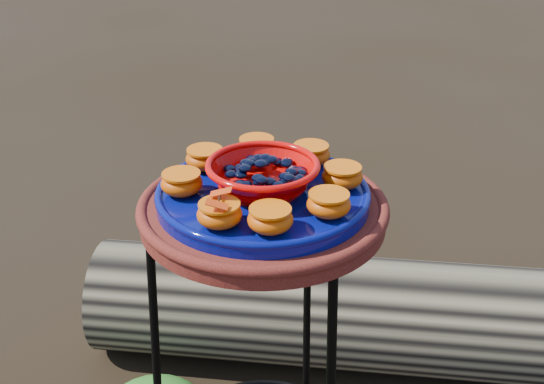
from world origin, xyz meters
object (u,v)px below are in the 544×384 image
at_px(plant_stand, 264,376).
at_px(driftwood_log, 397,316).
at_px(cobalt_plate, 263,197).
at_px(terracotta_saucer, 263,212).
at_px(red_bowl, 263,177).

relative_size(plant_stand, driftwood_log, 0.43).
bearing_deg(cobalt_plate, driftwood_log, 78.26).
distance_m(terracotta_saucer, cobalt_plate, 0.03).
xyz_separation_m(cobalt_plate, driftwood_log, (0.12, 0.55, -0.59)).
relative_size(terracotta_saucer, red_bowl, 2.33).
height_order(plant_stand, terracotta_saucer, terracotta_saucer).
height_order(plant_stand, red_bowl, red_bowl).
height_order(terracotta_saucer, red_bowl, red_bowl).
xyz_separation_m(plant_stand, terracotta_saucer, (0.00, 0.00, 0.37)).
relative_size(cobalt_plate, driftwood_log, 0.22).
xyz_separation_m(red_bowl, driftwood_log, (0.12, 0.55, -0.63)).
bearing_deg(plant_stand, red_bowl, 0.00).
xyz_separation_m(terracotta_saucer, driftwood_log, (0.12, 0.55, -0.56)).
distance_m(plant_stand, terracotta_saucer, 0.37).
bearing_deg(terracotta_saucer, plant_stand, 0.00).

